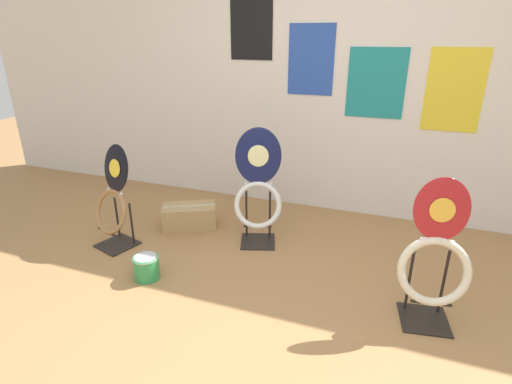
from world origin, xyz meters
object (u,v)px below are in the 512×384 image
(toilet_seat_display_crimson_swirl, at_px, (435,261))
(paint_can, at_px, (146,267))
(storage_box, at_px, (189,216))
(toilet_seat_display_navy_moon, at_px, (258,192))
(toilet_seat_display_jazz_black, at_px, (113,203))

(toilet_seat_display_crimson_swirl, xyz_separation_m, paint_can, (-1.84, -0.20, -0.32))
(paint_can, bearing_deg, storage_box, 97.93)
(toilet_seat_display_navy_moon, height_order, paint_can, toilet_seat_display_navy_moon)
(toilet_seat_display_navy_moon, relative_size, storage_box, 1.79)
(toilet_seat_display_crimson_swirl, relative_size, toilet_seat_display_navy_moon, 0.96)
(toilet_seat_display_navy_moon, relative_size, paint_can, 5.19)
(toilet_seat_display_jazz_black, xyz_separation_m, storage_box, (0.39, 0.49, -0.27))
(toilet_seat_display_crimson_swirl, height_order, paint_can, toilet_seat_display_crimson_swirl)
(toilet_seat_display_jazz_black, distance_m, toilet_seat_display_crimson_swirl, 2.35)
(toilet_seat_display_jazz_black, bearing_deg, toilet_seat_display_crimson_swirl, -3.23)
(toilet_seat_display_jazz_black, relative_size, toilet_seat_display_navy_moon, 0.88)
(toilet_seat_display_jazz_black, bearing_deg, storage_box, 51.88)
(paint_can, bearing_deg, toilet_seat_display_crimson_swirl, 6.11)
(toilet_seat_display_jazz_black, bearing_deg, paint_can, -33.20)
(paint_can, xyz_separation_m, storage_box, (-0.11, 0.82, 0.01))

